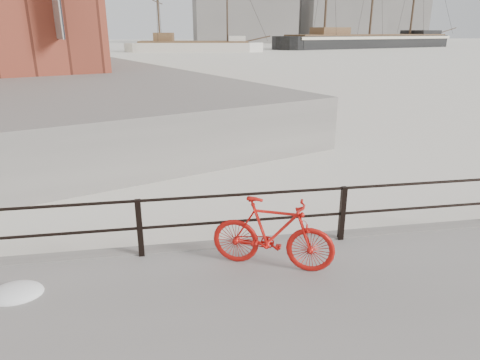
{
  "coord_description": "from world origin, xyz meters",
  "views": [
    {
      "loc": [
        -6.45,
        -6.67,
        3.91
      ],
      "look_at": [
        -5.05,
        1.5,
        1.0
      ],
      "focal_mm": 32.0,
      "sensor_mm": 36.0,
      "label": 1
    }
  ],
  "objects_px": {
    "schooner_left": "(21,57)",
    "barque_black": "(368,48)",
    "schooner_mid": "(194,52)",
    "bicycle": "(273,234)"
  },
  "relations": [
    {
      "from": "schooner_mid",
      "to": "schooner_left",
      "type": "relative_size",
      "value": 1.18
    },
    {
      "from": "bicycle",
      "to": "barque_black",
      "type": "distance_m",
      "value": 104.29
    },
    {
      "from": "barque_black",
      "to": "schooner_mid",
      "type": "bearing_deg",
      "value": 179.9
    },
    {
      "from": "bicycle",
      "to": "barque_black",
      "type": "bearing_deg",
      "value": 87.87
    },
    {
      "from": "barque_black",
      "to": "schooner_mid",
      "type": "relative_size",
      "value": 2.06
    },
    {
      "from": "schooner_mid",
      "to": "schooner_left",
      "type": "xyz_separation_m",
      "value": [
        -27.39,
        -13.43,
        0.0
      ]
    },
    {
      "from": "bicycle",
      "to": "schooner_left",
      "type": "relative_size",
      "value": 0.08
    },
    {
      "from": "bicycle",
      "to": "schooner_left",
      "type": "height_order",
      "value": "schooner_left"
    },
    {
      "from": "schooner_mid",
      "to": "schooner_left",
      "type": "bearing_deg",
      "value": -145.9
    },
    {
      "from": "schooner_left",
      "to": "barque_black",
      "type": "bearing_deg",
      "value": -2.0
    }
  ]
}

